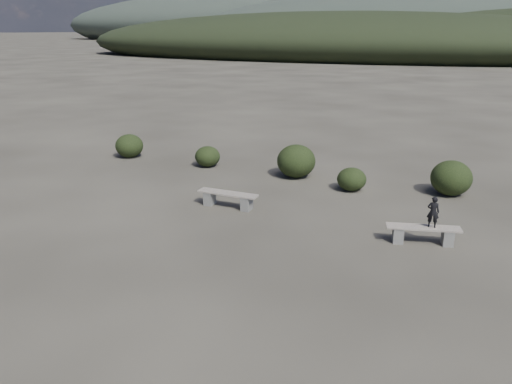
% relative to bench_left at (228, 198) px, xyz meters
% --- Properties ---
extents(ground, '(1200.00, 1200.00, 0.00)m').
position_rel_bench_left_xyz_m(ground, '(2.18, -4.74, -0.30)').
color(ground, '#312D26').
rests_on(ground, ground).
extents(bench_left, '(2.00, 0.45, 0.50)m').
position_rel_bench_left_xyz_m(bench_left, '(0.00, 0.00, 0.00)').
color(bench_left, slate).
rests_on(bench_left, ground).
extents(bench_right, '(1.96, 0.91, 0.48)m').
position_rel_bench_left_xyz_m(bench_right, '(6.06, -0.36, -0.01)').
color(bench_right, slate).
rests_on(bench_right, ground).
extents(seated_person, '(0.33, 0.24, 0.86)m').
position_rel_bench_left_xyz_m(seated_person, '(6.25, -0.31, 0.61)').
color(seated_person, black).
rests_on(seated_person, bench_right).
extents(shrub_a, '(1.04, 1.04, 0.85)m').
position_rel_bench_left_xyz_m(shrub_a, '(-3.09, 4.10, 0.12)').
color(shrub_a, black).
rests_on(shrub_a, ground).
extents(shrub_b, '(1.48, 1.48, 1.27)m').
position_rel_bench_left_xyz_m(shrub_b, '(0.80, 4.16, 0.33)').
color(shrub_b, black).
rests_on(shrub_b, ground).
extents(shrub_c, '(1.03, 1.03, 0.83)m').
position_rel_bench_left_xyz_m(shrub_c, '(3.17, 3.38, 0.11)').
color(shrub_c, black).
rests_on(shrub_c, ground).
extents(shrub_d, '(1.38, 1.38, 1.21)m').
position_rel_bench_left_xyz_m(shrub_d, '(6.40, 4.31, 0.30)').
color(shrub_d, black).
rests_on(shrub_d, ground).
extents(shrub_f, '(1.22, 1.22, 1.03)m').
position_rel_bench_left_xyz_m(shrub_f, '(-7.04, 4.02, 0.21)').
color(shrub_f, black).
rests_on(shrub_f, ground).
extents(mountain_ridges, '(500.00, 400.00, 56.00)m').
position_rel_bench_left_xyz_m(mountain_ridges, '(-5.30, 334.32, 10.53)').
color(mountain_ridges, black).
rests_on(mountain_ridges, ground).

